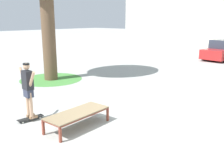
# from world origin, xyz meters

# --- Properties ---
(ground_plane) EXTENTS (120.00, 120.00, 0.00)m
(ground_plane) POSITION_xyz_m (0.00, 0.00, 0.00)
(ground_plane) COLOR #A8A8A3
(skate_box) EXTENTS (0.82, 1.92, 0.46)m
(skate_box) POSITION_xyz_m (-0.54, -0.47, 0.41)
(skate_box) COLOR brown
(skate_box) RESTS_ON ground
(skateboard) EXTENTS (0.29, 0.82, 0.09)m
(skateboard) POSITION_xyz_m (-2.02, -1.08, 0.08)
(skateboard) COLOR black
(skateboard) RESTS_ON ground
(skater) EXTENTS (1.00, 0.31, 1.69)m
(skater) POSITION_xyz_m (-2.02, -1.08, 1.07)
(skater) COLOR tan
(skater) RESTS_ON skateboard
(grass_patch_near_left) EXTENTS (3.16, 3.16, 0.01)m
(grass_patch_near_left) POSITION_xyz_m (-6.16, 2.69, 0.00)
(grass_patch_near_left) COLOR #47893D
(grass_patch_near_left) RESTS_ON ground
(car_red) EXTENTS (2.22, 4.34, 1.50)m
(car_red) POSITION_xyz_m (-1.82, 15.44, 0.69)
(car_red) COLOR red
(car_red) RESTS_ON ground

